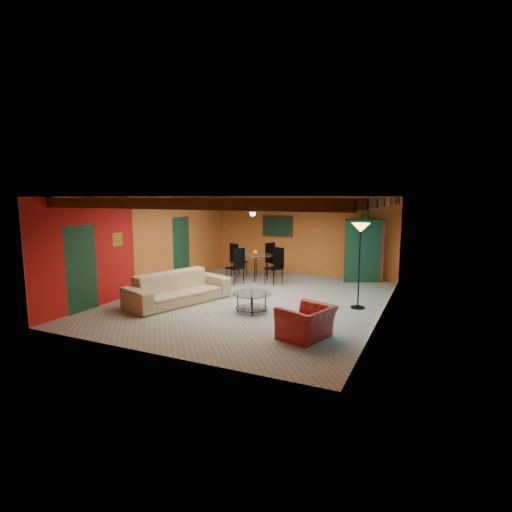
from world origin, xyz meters
The scene contains 11 objects.
room centered at (0.00, 0.11, 2.36)m, with size 6.52×8.01×2.71m.
sofa centered at (-1.62, -1.03, 0.39)m, with size 2.68×1.05×0.78m, color #9E8866.
armchair centered at (2.15, -2.14, 0.32)m, with size 0.97×0.85×0.63m, color maroon.
coffee_table centered at (0.44, -0.99, 0.23)m, with size 0.92×0.92×0.47m, color white, non-canonical shape.
dining_table centered at (-1.02, 2.37, 0.57)m, with size 2.21×2.21×1.15m, color silver, non-canonical shape.
armoire centered at (2.20, 3.70, 0.96)m, with size 1.10×0.54×1.92m, color maroon.
floor_lamp centered at (2.65, 0.41, 1.05)m, with size 0.43×0.43×2.09m, color black, non-canonical shape.
ceiling_fan centered at (0.00, 0.00, 2.36)m, with size 1.50×1.50×0.44m, color #472614, non-canonical shape.
painting centered at (-0.90, 3.96, 1.65)m, with size 1.05×0.03×0.65m, color black.
potted_plant centered at (2.20, 3.70, 2.15)m, with size 0.40×0.35×0.45m, color #26661E.
vase centered at (-1.02, 2.37, 1.25)m, with size 0.19×0.19×0.20m, color orange.
Camera 1 is at (4.39, -9.31, 2.73)m, focal length 28.23 mm.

